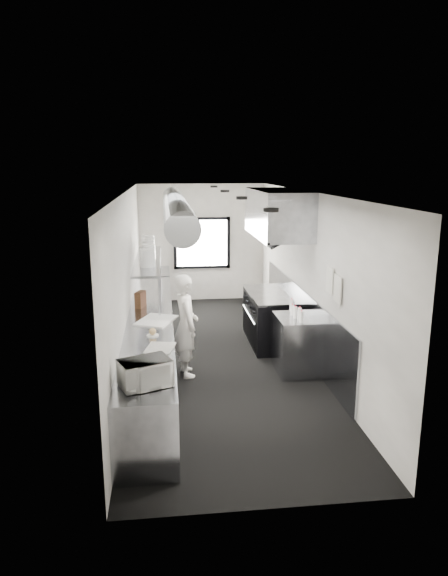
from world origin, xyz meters
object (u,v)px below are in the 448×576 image
object	(u,v)px
far_work_table	(154,290)
cutting_board	(156,320)
exhaust_hood	(277,213)
plate_stack_c	(149,248)
squeeze_bottle_b	(300,314)
squeeze_bottle_d	(292,310)
squeeze_bottle_c	(295,312)
pass_shelf	(148,261)
prep_counter	(151,346)
bottle_station	(297,344)
squeeze_bottle_a	(301,317)
range	(272,318)
plate_stack_b	(149,253)
plate_stack_a	(147,258)
line_cook	(186,325)
microwave	(145,373)
squeeze_bottle_e	(292,305)
plate_stack_d	(148,244)
small_plate	(153,335)
knife_block	(140,299)
deli_tub_a	(129,374)
deli_tub_b	(130,367)

from	to	relation	value
far_work_table	cutting_board	size ratio (longest dim) A/B	1.86
exhaust_hood	plate_stack_c	size ratio (longest dim) A/B	7.12
far_work_table	squeeze_bottle_b	xyz separation A→B (m)	(2.29, -4.04, 0.55)
squeeze_bottle_d	squeeze_bottle_c	bearing A→B (deg)	-90.50
squeeze_bottle_b	pass_shelf	bearing A→B (deg)	141.59
prep_counter	squeeze_bottle_c	xyz separation A→B (m)	(2.24, -0.25, 0.54)
prep_counter	far_work_table	xyz separation A→B (m)	(0.00, 3.70, 0.00)
bottle_station	squeeze_bottle_a	bearing A→B (deg)	-94.03
range	plate_stack_b	distance (m)	2.54
pass_shelf	plate_stack_a	world-z (taller)	plate_stack_a
far_work_table	line_cook	xyz separation A→B (m)	(0.55, -3.82, 0.36)
microwave	squeeze_bottle_c	bearing A→B (deg)	23.31
bottle_station	pass_shelf	bearing A→B (deg)	144.01
range	far_work_table	bearing A→B (deg)	131.19
cutting_board	plate_stack_a	size ratio (longest dim) A/B	2.20
line_cook	plate_stack_b	distance (m)	1.77
plate_stack_b	squeeze_bottle_a	bearing A→B (deg)	-37.28
microwave	bottle_station	bearing A→B (deg)	23.12
squeeze_bottle_d	squeeze_bottle_e	bearing A→B (deg)	79.19
microwave	plate_stack_a	distance (m)	3.37
microwave	squeeze_bottle_e	xyz separation A→B (m)	(2.27, 2.66, -0.05)
plate_stack_d	far_work_table	bearing A→B (deg)	88.00
small_plate	plate_stack_b	xyz separation A→B (m)	(-0.08, 2.13, 0.81)
exhaust_hood	knife_block	xyz separation A→B (m)	(-2.42, -0.52, -1.36)
prep_counter	squeeze_bottle_b	xyz separation A→B (m)	(2.29, -0.34, 0.55)
far_work_table	plate_stack_b	world-z (taller)	plate_stack_b
squeeze_bottle_e	bottle_station	bearing A→B (deg)	-86.99
pass_shelf	plate_stack_b	xyz separation A→B (m)	(0.02, -0.22, 0.19)
exhaust_hood	deli_tub_a	distance (m)	4.48
prep_counter	squeeze_bottle_e	size ratio (longest dim) A/B	29.79
microwave	squeeze_bottle_d	xyz separation A→B (m)	(2.23, 2.45, -0.07)
small_plate	squeeze_bottle_a	distance (m)	2.26
deli_tub_b	microwave	bearing A→B (deg)	-66.66
squeeze_bottle_c	far_work_table	bearing A→B (deg)	119.59
knife_block	squeeze_bottle_c	world-z (taller)	knife_block
plate_stack_c	squeeze_bottle_d	xyz separation A→B (m)	(2.28, -1.89, -0.74)
plate_stack_c	line_cook	bearing A→B (deg)	-73.16
knife_block	plate_stack_a	distance (m)	0.70
prep_counter	far_work_table	world-z (taller)	same
prep_counter	deli_tub_a	distance (m)	2.34
line_cook	knife_block	bearing A→B (deg)	30.97
deli_tub_a	squeeze_bottle_d	xyz separation A→B (m)	(2.42, 2.20, 0.03)
squeeze_bottle_a	exhaust_hood	bearing A→B (deg)	91.16
exhaust_hood	line_cook	size ratio (longest dim) A/B	1.36
cutting_board	squeeze_bottle_a	xyz separation A→B (m)	(2.18, -0.33, 0.08)
pass_shelf	squeeze_bottle_c	bearing A→B (deg)	-37.41
plate_stack_c	squeeze_bottle_b	size ratio (longest dim) A/B	1.63
small_plate	squeeze_bottle_a	bearing A→B (deg)	9.51
deli_tub_a	line_cook	bearing A→B (deg)	71.25
plate_stack_d	squeeze_bottle_e	world-z (taller)	plate_stack_d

